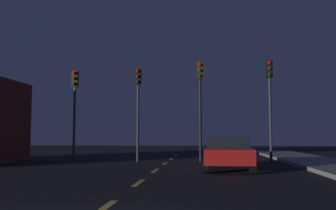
{
  "coord_description": "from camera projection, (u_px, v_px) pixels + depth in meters",
  "views": [
    {
      "loc": [
        1.88,
        -4.47,
        1.38
      ],
      "look_at": [
        0.05,
        15.02,
        3.0
      ],
      "focal_mm": 39.54,
      "sensor_mm": 36.0,
      "label": 1
    }
  ],
  "objects": [
    {
      "name": "car_stopped_ahead",
      "position": [
        228.0,
        152.0,
        15.02
      ],
      "size": [
        2.07,
        4.5,
        1.34
      ],
      "color": "#B21919",
      "rests_on": "ground_plane"
    },
    {
      "name": "lane_stripe_seventh",
      "position": [
        176.0,
        155.0,
        25.93
      ],
      "size": [
        0.16,
        1.6,
        0.01
      ],
      "primitive_type": "cube",
      "color": "#EACC4C",
      "rests_on": "ground_plane"
    },
    {
      "name": "lane_stripe_third",
      "position": [
        139.0,
        183.0,
        10.84
      ],
      "size": [
        0.16,
        1.6,
        0.01
      ],
      "primitive_type": "cube",
      "color": "#EACC4C",
      "rests_on": "ground_plane"
    },
    {
      "name": "lane_stripe_sixth",
      "position": [
        172.0,
        159.0,
        22.15
      ],
      "size": [
        0.16,
        1.6,
        0.01
      ],
      "primitive_type": "cube",
      "color": "#EACC4C",
      "rests_on": "ground_plane"
    },
    {
      "name": "lane_stripe_second",
      "position": [
        105.0,
        208.0,
        7.07
      ],
      "size": [
        0.16,
        1.6,
        0.01
      ],
      "primitive_type": "cube",
      "color": "#EACC4C",
      "rests_on": "ground_plane"
    },
    {
      "name": "traffic_signal_center_left",
      "position": [
        138.0,
        96.0,
        19.8
      ],
      "size": [
        0.32,
        0.38,
        4.99
      ],
      "color": "#2D2D30",
      "rests_on": "ground_plane"
    },
    {
      "name": "traffic_signal_center_right",
      "position": [
        200.0,
        92.0,
        19.5
      ],
      "size": [
        0.32,
        0.38,
        5.26
      ],
      "color": "black",
      "rests_on": "ground_plane"
    },
    {
      "name": "lane_stripe_fourth",
      "position": [
        155.0,
        170.0,
        14.61
      ],
      "size": [
        0.16,
        1.6,
        0.01
      ],
      "primitive_type": "cube",
      "color": "#EACC4C",
      "rests_on": "ground_plane"
    },
    {
      "name": "traffic_signal_far_left",
      "position": [
        75.0,
        97.0,
        20.12
      ],
      "size": [
        0.32,
        0.38,
        4.93
      ],
      "color": "#4C4C51",
      "rests_on": "ground_plane"
    },
    {
      "name": "ground_plane",
      "position": [
        142.0,
        180.0,
        11.44
      ],
      "size": [
        80.0,
        80.0,
        0.0
      ],
      "primitive_type": "plane",
      "color": "black"
    },
    {
      "name": "lane_stripe_fifth",
      "position": [
        165.0,
        163.0,
        18.38
      ],
      "size": [
        0.16,
        1.6,
        0.01
      ],
      "primitive_type": "cube",
      "color": "#EACC4C",
      "rests_on": "ground_plane"
    },
    {
      "name": "traffic_signal_far_right",
      "position": [
        270.0,
        91.0,
        19.17
      ],
      "size": [
        0.32,
        0.38,
        5.3
      ],
      "color": "#2D2D30",
      "rests_on": "ground_plane"
    }
  ]
}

